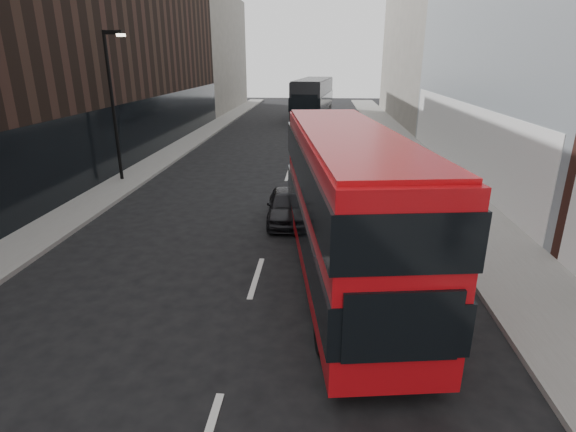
% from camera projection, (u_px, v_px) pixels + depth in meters
% --- Properties ---
extents(sidewalk_right, '(3.00, 80.00, 0.15)m').
position_uv_depth(sidewalk_right, '(412.00, 157.00, 28.28)').
color(sidewalk_right, slate).
rests_on(sidewalk_right, ground).
extents(sidewalk_left, '(2.00, 80.00, 0.15)m').
position_uv_depth(sidewalk_left, '(172.00, 153.00, 29.38)').
color(sidewalk_left, slate).
rests_on(sidewalk_left, ground).
extents(building_victorian, '(6.50, 24.00, 21.00)m').
position_uv_depth(building_victorian, '(426.00, 17.00, 42.70)').
color(building_victorian, slate).
rests_on(building_victorian, ground).
extents(building_left_mid, '(5.00, 24.00, 14.00)m').
position_uv_depth(building_left_mid, '(138.00, 42.00, 32.03)').
color(building_left_mid, black).
rests_on(building_left_mid, ground).
extents(building_left_far, '(5.00, 20.00, 13.00)m').
position_uv_depth(building_left_far, '(211.00, 53.00, 52.89)').
color(building_left_far, slate).
rests_on(building_left_far, ground).
extents(street_lamp, '(1.06, 0.22, 7.00)m').
position_uv_depth(street_lamp, '(113.00, 97.00, 21.44)').
color(street_lamp, black).
rests_on(street_lamp, sidewalk_left).
extents(red_bus, '(3.84, 10.59, 4.20)m').
position_uv_depth(red_bus, '(346.00, 200.00, 12.02)').
color(red_bus, '#B90B11').
rests_on(red_bus, ground).
extents(grey_bus, '(4.20, 12.56, 3.98)m').
position_uv_depth(grey_bus, '(313.00, 98.00, 45.76)').
color(grey_bus, black).
rests_on(grey_bus, ground).
extents(car_a, '(1.71, 3.74, 1.24)m').
position_uv_depth(car_a, '(287.00, 205.00, 17.14)').
color(car_a, black).
rests_on(car_a, ground).
extents(car_b, '(1.71, 4.49, 1.46)m').
position_uv_depth(car_b, '(325.00, 148.00, 27.67)').
color(car_b, gray).
rests_on(car_b, ground).
extents(car_c, '(2.14, 5.05, 1.45)m').
position_uv_depth(car_c, '(359.00, 143.00, 29.19)').
color(car_c, black).
rests_on(car_c, ground).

